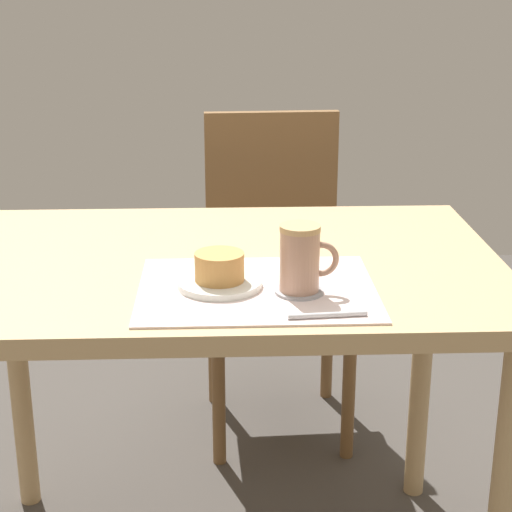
{
  "coord_description": "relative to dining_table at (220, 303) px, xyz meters",
  "views": [
    {
      "loc": [
        0.01,
        -1.58,
        1.3
      ],
      "look_at": [
        0.07,
        -0.13,
        0.81
      ],
      "focal_mm": 60.0,
      "sensor_mm": 36.0,
      "label": 1
    }
  ],
  "objects": [
    {
      "name": "coffee_coaster",
      "position": [
        0.14,
        -0.2,
        0.1
      ],
      "size": [
        0.09,
        0.09,
        0.0
      ],
      "primitive_type": "cylinder",
      "color": "#99999E",
      "rests_on": "placemat"
    },
    {
      "name": "wooden_chair",
      "position": [
        0.16,
        0.73,
        -0.16
      ],
      "size": [
        0.44,
        0.44,
        0.9
      ],
      "rotation": [
        0.0,
        0.0,
        3.19
      ],
      "color": "brown",
      "rests_on": "ground_plane"
    },
    {
      "name": "pastry",
      "position": [
        -0.0,
        -0.17,
        0.13
      ],
      "size": [
        0.09,
        0.09,
        0.05
      ],
      "primitive_type": "cylinder",
      "color": "tan",
      "rests_on": "pastry_plate"
    },
    {
      "name": "placemat",
      "position": [
        0.07,
        -0.17,
        0.09
      ],
      "size": [
        0.42,
        0.33,
        0.0
      ],
      "primitive_type": "cube",
      "color": "silver",
      "rests_on": "dining_table"
    },
    {
      "name": "coffee_mug",
      "position": [
        0.14,
        -0.2,
        0.16
      ],
      "size": [
        0.1,
        0.07,
        0.12
      ],
      "color": "tan",
      "rests_on": "coffee_coaster"
    },
    {
      "name": "teaspoon",
      "position": [
        0.17,
        -0.31,
        0.1
      ],
      "size": [
        0.13,
        0.02,
        0.01
      ],
      "primitive_type": "cylinder",
      "rotation": [
        0.0,
        1.57,
        0.08
      ],
      "color": "silver",
      "rests_on": "placemat"
    },
    {
      "name": "dining_table",
      "position": [
        0.0,
        0.0,
        0.0
      ],
      "size": [
        1.1,
        0.74,
        0.76
      ],
      "color": "tan",
      "rests_on": "ground_plane"
    },
    {
      "name": "pastry_plate",
      "position": [
        -0.0,
        -0.17,
        0.1
      ],
      "size": [
        0.15,
        0.15,
        0.01
      ],
      "primitive_type": "cylinder",
      "color": "silver",
      "rests_on": "placemat"
    }
  ]
}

